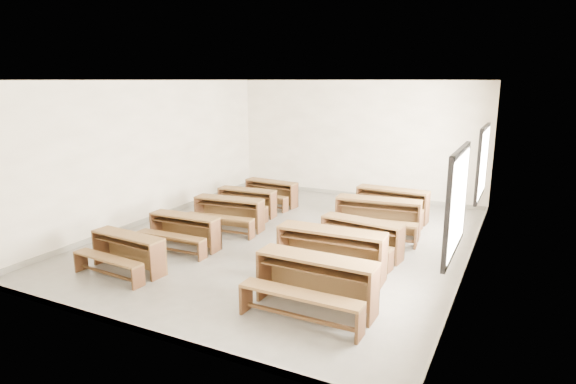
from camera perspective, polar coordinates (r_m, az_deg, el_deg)
The scene contains 11 objects.
room at distance 9.45m, azimuth 0.49°, elevation 6.71°, with size 8.50×8.50×3.20m.
desk_set_0 at distance 8.70m, azimuth -18.61°, elevation -6.54°, with size 1.49×0.85×0.65m.
desk_set_1 at distance 9.58m, azimuth -12.27°, elevation -4.31°, with size 1.47×0.79×0.65m.
desk_set_2 at distance 10.59m, azimuth -7.10°, elevation -2.28°, with size 1.62×0.96×0.70m.
desk_set_3 at distance 11.62m, azimuth -4.98°, elevation -0.99°, with size 1.48×0.83×0.64m.
desk_set_4 at distance 12.54m, azimuth -2.09°, elevation 0.10°, with size 1.49×0.86×0.64m.
desk_set_5 at distance 6.90m, azimuth 3.18°, elevation -10.36°, with size 1.75×0.92×0.78m.
desk_set_6 at distance 8.01m, azimuth 4.99°, elevation -6.86°, with size 1.84×1.00×0.81m.
desk_set_7 at distance 9.02m, azimuth 8.61°, elevation -5.10°, with size 1.62×0.97×0.69m.
desk_set_8 at distance 10.24m, azimuth 10.55°, elevation -2.63°, with size 1.83×1.08×0.79m.
desk_set_9 at distance 11.43m, azimuth 12.17°, elevation -1.18°, with size 1.68×0.92×0.74m.
Camera 1 is at (4.23, -8.43, 3.20)m, focal length 30.00 mm.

